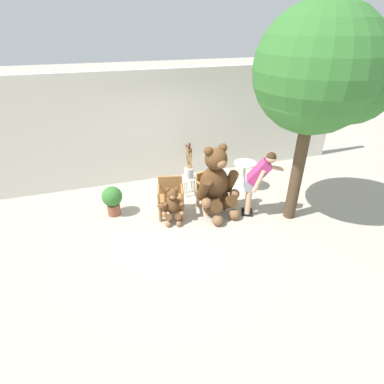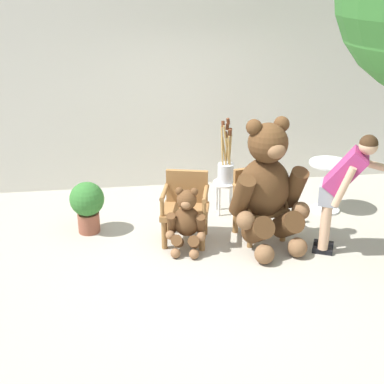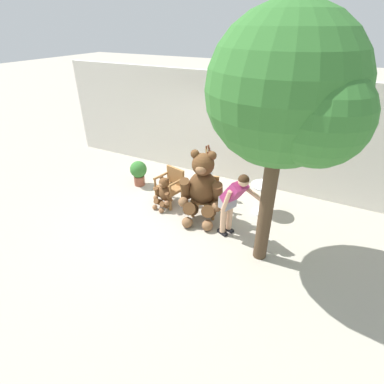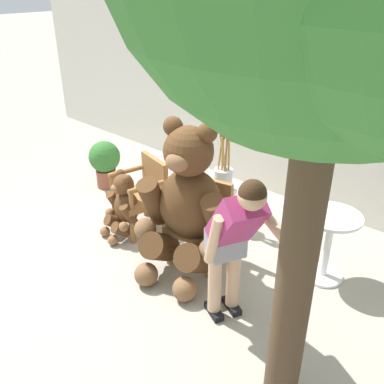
# 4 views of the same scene
# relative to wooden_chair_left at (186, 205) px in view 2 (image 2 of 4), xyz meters

# --- Properties ---
(ground_plane) EXTENTS (60.00, 60.00, 0.00)m
(ground_plane) POSITION_rel_wooden_chair_left_xyz_m (0.46, -0.50, -0.46)
(ground_plane) COLOR #A8A091
(back_wall) EXTENTS (10.00, 0.16, 2.80)m
(back_wall) POSITION_rel_wooden_chair_left_xyz_m (0.46, 1.90, 0.94)
(back_wall) COLOR silver
(back_wall) RESTS_ON ground
(wooden_chair_left) EXTENTS (0.66, 0.64, 0.86)m
(wooden_chair_left) POSITION_rel_wooden_chair_left_xyz_m (0.00, 0.00, 0.00)
(wooden_chair_left) COLOR olive
(wooden_chair_left) RESTS_ON ground
(wooden_chair_right) EXTENTS (0.66, 0.63, 0.86)m
(wooden_chair_right) POSITION_rel_wooden_chair_left_xyz_m (0.92, 0.00, 0.00)
(wooden_chair_right) COLOR olive
(wooden_chair_right) RESTS_ON ground
(teddy_bear_large) EXTENTS (0.99, 0.99, 1.59)m
(teddy_bear_large) POSITION_rel_wooden_chair_left_xyz_m (0.95, -0.26, 0.32)
(teddy_bear_large) COLOR #4C3019
(teddy_bear_large) RESTS_ON ground
(teddy_bear_small) EXTENTS (0.50, 0.50, 0.80)m
(teddy_bear_small) POSITION_rel_wooden_chair_left_xyz_m (-0.02, -0.28, -0.07)
(teddy_bear_small) COLOR brown
(teddy_bear_small) RESTS_ON ground
(person_visitor) EXTENTS (0.89, 0.51, 1.49)m
(person_visitor) POSITION_rel_wooden_chair_left_xyz_m (1.75, -0.56, 0.43)
(person_visitor) COLOR black
(person_visitor) RESTS_ON ground
(white_stool) EXTENTS (0.34, 0.34, 0.46)m
(white_stool) POSITION_rel_wooden_chair_left_xyz_m (0.63, 0.70, -0.11)
(white_stool) COLOR white
(white_stool) RESTS_ON ground
(brush_bucket) EXTENTS (0.22, 0.22, 0.90)m
(brush_bucket) POSITION_rel_wooden_chair_left_xyz_m (0.64, 0.70, 0.20)
(brush_bucket) COLOR silver
(brush_bucket) RESTS_ON white_stool
(round_side_table) EXTENTS (0.56, 0.56, 0.72)m
(round_side_table) POSITION_rel_wooden_chair_left_xyz_m (2.05, 0.58, -0.01)
(round_side_table) COLOR white
(round_side_table) RESTS_ON ground
(potted_plant) EXTENTS (0.44, 0.44, 0.68)m
(potted_plant) POSITION_rel_wooden_chair_left_xyz_m (-1.22, 0.36, -0.07)
(potted_plant) COLOR brown
(potted_plant) RESTS_ON ground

